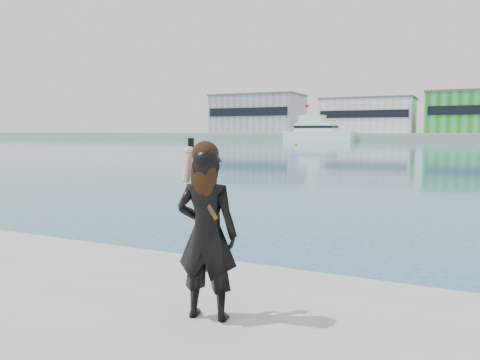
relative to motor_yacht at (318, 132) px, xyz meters
The scene contains 7 objects.
far_quay 36.63m from the motor_yacht, 31.04° to the left, with size 320.00×40.00×2.00m, color #9E9E99.
warehouse_grey_left 29.52m from the motor_yacht, 144.51° to the left, with size 26.52×16.36×11.50m.
warehouse_white 19.77m from the motor_yacht, 60.95° to the left, with size 24.48×15.35×9.50m.
flagpole_left 12.55m from the motor_yacht, 123.54° to the left, with size 1.28×0.16×8.00m.
motor_yacht is the anchor object (origin of this frame).
buoy_far 35.51m from the motor_yacht, 80.18° to the right, with size 0.50×0.50×0.50m, color gold.
woman 116.22m from the motor_yacht, 74.40° to the right, with size 0.62×0.46×1.65m.
Camera 1 is at (1.96, -4.43, 2.52)m, focal length 35.00 mm.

